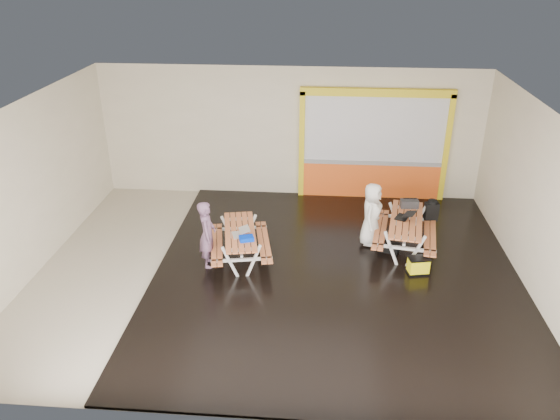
# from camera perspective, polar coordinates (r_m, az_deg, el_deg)

# --- Properties ---
(room) EXTENTS (10.02, 8.02, 3.52)m
(room) POSITION_cam_1_polar(r_m,az_deg,el_deg) (10.59, -0.39, 1.55)
(room) COLOR #B7AE9B
(room) RESTS_ON ground
(deck) EXTENTS (7.50, 7.98, 0.05)m
(deck) POSITION_cam_1_polar(r_m,az_deg,el_deg) (11.38, 5.96, -6.62)
(deck) COLOR black
(deck) RESTS_ON room
(kiosk) EXTENTS (3.88, 0.16, 3.00)m
(kiosk) POSITION_cam_1_polar(r_m,az_deg,el_deg) (14.39, 9.82, 6.51)
(kiosk) COLOR orange
(kiosk) RESTS_ON room
(picnic_table_left) EXTENTS (1.56, 2.02, 0.73)m
(picnic_table_left) POSITION_cam_1_polar(r_m,az_deg,el_deg) (11.54, -4.24, -2.95)
(picnic_table_left) COLOR #C1693A
(picnic_table_left) RESTS_ON deck
(picnic_table_right) EXTENTS (1.62, 2.14, 0.78)m
(picnic_table_right) POSITION_cam_1_polar(r_m,az_deg,el_deg) (12.21, 13.14, -1.71)
(picnic_table_right) COLOR #C1693A
(picnic_table_right) RESTS_ON deck
(person_left) EXTENTS (0.42, 0.58, 1.48)m
(person_left) POSITION_cam_1_polar(r_m,az_deg,el_deg) (11.31, -7.70, -2.59)
(person_left) COLOR #6F4E6B
(person_left) RESTS_ON deck
(person_right) EXTENTS (0.64, 0.81, 1.45)m
(person_right) POSITION_cam_1_polar(r_m,az_deg,el_deg) (12.13, 9.66, -0.43)
(person_right) COLOR white
(person_right) RESTS_ON deck
(laptop_left) EXTENTS (0.44, 0.42, 0.15)m
(laptop_left) POSITION_cam_1_polar(r_m,az_deg,el_deg) (11.27, -4.23, -2.42)
(laptop_left) COLOR silver
(laptop_left) RESTS_ON picnic_table_left
(laptop_right) EXTENTS (0.52, 0.49, 0.17)m
(laptop_right) POSITION_cam_1_polar(r_m,az_deg,el_deg) (12.14, 13.06, -0.62)
(laptop_right) COLOR black
(laptop_right) RESTS_ON picnic_table_right
(blue_pouch) EXTENTS (0.34, 0.28, 0.08)m
(blue_pouch) POSITION_cam_1_polar(r_m,az_deg,el_deg) (11.06, -3.57, -3.01)
(blue_pouch) COLOR #002DCE
(blue_pouch) RESTS_ON picnic_table_left
(toolbox) EXTENTS (0.42, 0.23, 0.23)m
(toolbox) POSITION_cam_1_polar(r_m,az_deg,el_deg) (12.67, 13.52, 0.67)
(toolbox) COLOR black
(toolbox) RESTS_ON picnic_table_right
(backpack) EXTENTS (0.33, 0.24, 0.51)m
(backpack) POSITION_cam_1_polar(r_m,az_deg,el_deg) (12.86, 15.72, -0.03)
(backpack) COLOR black
(backpack) RESTS_ON picnic_table_right
(dark_case) EXTENTS (0.50, 0.43, 0.16)m
(dark_case) POSITION_cam_1_polar(r_m,az_deg,el_deg) (12.27, 11.44, -3.88)
(dark_case) COLOR black
(dark_case) RESTS_ON deck
(fluke_bag) EXTENTS (0.48, 0.36, 0.37)m
(fluke_bag) POSITION_cam_1_polar(r_m,az_deg,el_deg) (11.53, 14.41, -5.72)
(fluke_bag) COLOR black
(fluke_bag) RESTS_ON deck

